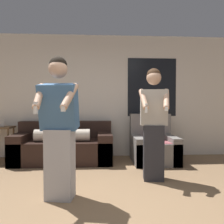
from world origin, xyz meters
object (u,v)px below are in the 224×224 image
Objects in this scene: armchair at (153,147)px; person_right at (154,123)px; couch at (64,147)px; person_left at (59,127)px; side_table at (1,133)px.

armchair is 1.25m from person_right.
couch is 2.02m from person_right.
armchair is at bearing 47.17° from person_left.
person_left is (-1.57, -1.70, 0.57)m from armchair.
person_right is at bearing -37.18° from couch.
person_right is at bearing 25.34° from person_left.
side_table is at bearing 170.34° from couch.
person_left reaches higher than couch.
person_left reaches higher than armchair.
armchair is 0.56× the size of person_left.
side_table is at bearing 174.16° from armchair.
person_right reaches higher than side_table.
person_right is (1.31, 0.62, -0.00)m from person_left.
side_table is 0.49× the size of person_left.
couch is 1.82m from armchair.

